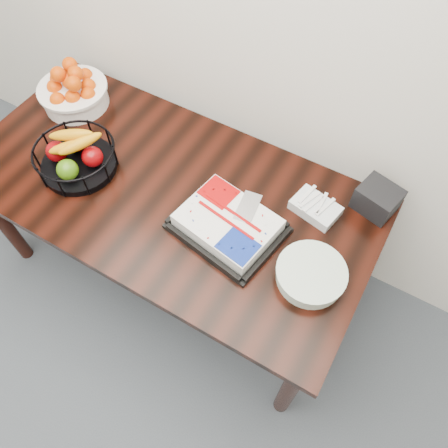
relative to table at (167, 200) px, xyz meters
The scene contains 7 objects.
table is the anchor object (origin of this frame).
cake_tray 0.36m from the table, ahead, with size 0.46×0.39×0.09m.
tangerine_bowl 0.72m from the table, 162.28° to the left, with size 0.33×0.33×0.21m.
fruit_basket 0.43m from the table, 166.15° to the right, with size 0.35×0.35×0.18m.
plate_stack 0.72m from the table, ahead, with size 0.26×0.26×0.06m.
fork_bag 0.64m from the table, 19.21° to the left, with size 0.21×0.16×0.06m.
napkin_box 0.88m from the table, 23.63° to the left, with size 0.16×0.14×0.11m, color black.
Camera 1 is at (0.78, 1.15, 2.23)m, focal length 35.00 mm.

